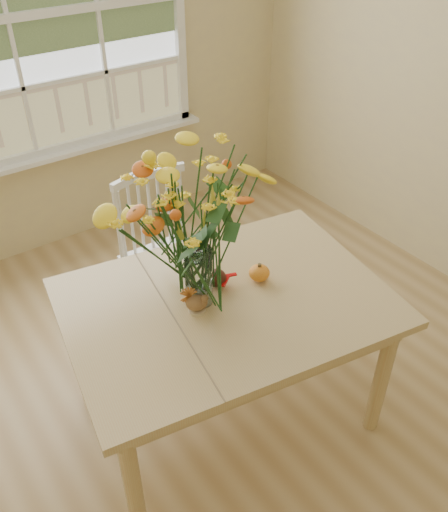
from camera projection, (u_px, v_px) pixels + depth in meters
floor at (238, 465)px, 2.52m from camera, size 4.00×4.50×0.01m
wall_back at (13, 53)px, 3.19m from camera, size 4.00×0.02×2.70m
window at (8, 22)px, 3.06m from camera, size 2.42×0.12×1.74m
dining_table at (227, 315)px, 2.39m from camera, size 1.52×1.20×0.74m
windsor_chair at (161, 246)px, 3.04m from camera, size 0.43×0.41×0.93m
flower_vase at (197, 223)px, 2.10m from camera, size 0.56×0.56×0.66m
pumpkin at (259, 274)px, 2.42m from camera, size 0.09×0.09×0.07m
turkey_figurine at (197, 303)px, 2.25m from camera, size 0.11×0.10×0.12m
dark_gourd at (216, 279)px, 2.39m from camera, size 0.12×0.09×0.08m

